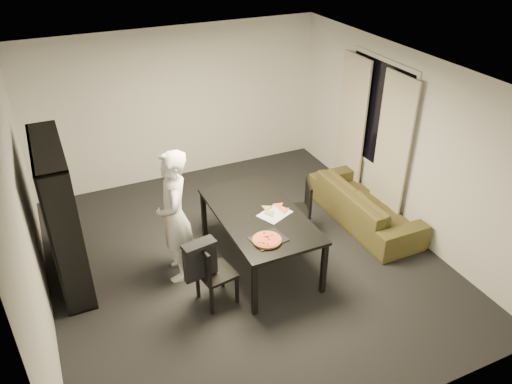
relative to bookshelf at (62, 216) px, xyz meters
name	(u,v)px	position (x,y,z in m)	size (l,w,h in m)	color
room	(242,177)	(2.16, -0.60, 0.35)	(5.01, 5.51, 2.61)	black
window_pane	(378,115)	(4.64, 0.00, 0.55)	(0.02, 1.40, 1.60)	black
window_frame	(378,115)	(4.64, 0.00, 0.55)	(0.03, 1.52, 1.72)	white
curtain_left	(392,150)	(4.56, -0.52, 0.20)	(0.03, 0.70, 2.25)	beige
curtain_right	(352,125)	(4.56, 0.52, 0.20)	(0.03, 0.70, 2.25)	beige
bookshelf	(62,216)	(0.00, 0.00, 0.00)	(0.35, 1.50, 1.90)	black
dining_table	(259,218)	(2.34, -0.72, -0.24)	(1.04, 1.87, 0.78)	black
chair_left	(210,270)	(1.47, -1.21, -0.45)	(0.47, 0.47, 0.88)	black
chair_right	(301,206)	(3.15, -0.40, -0.45)	(0.52, 0.52, 0.87)	black
draped_jacket	(200,259)	(1.35, -1.23, -0.22)	(0.42, 0.23, 0.49)	black
person	(175,217)	(1.27, -0.51, -0.06)	(0.65, 0.43, 1.78)	white
baking_tray	(268,239)	(2.20, -1.29, -0.16)	(0.40, 0.32, 0.01)	black
pepperoni_pizza	(267,240)	(2.16, -1.32, -0.14)	(0.35, 0.35, 0.03)	#9A5E2C
kitchen_towel	(275,214)	(2.51, -0.82, -0.16)	(0.40, 0.30, 0.01)	silver
pizza_slices	(275,209)	(2.55, -0.74, -0.15)	(0.37, 0.31, 0.01)	#E38D46
sofa	(365,204)	(4.21, -0.49, -0.65)	(2.04, 0.80, 0.60)	#3E3F19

